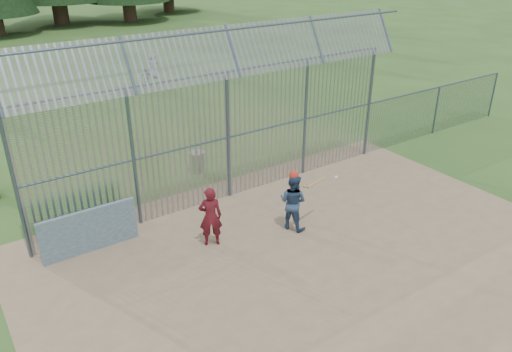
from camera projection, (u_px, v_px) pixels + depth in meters
ground at (298, 247)px, 13.32m from camera, size 120.00×120.00×0.00m
dirt_infield at (310, 255)px, 12.94m from camera, size 14.00×10.00×0.02m
dugout_wall at (89, 231)px, 12.88m from camera, size 2.50×0.12×1.20m
batter at (293, 202)px, 13.81m from camera, size 0.90×0.99×1.65m
onlooker at (210, 216)px, 13.05m from camera, size 0.72×0.62×1.68m
bg_kid_standing at (153, 66)px, 28.88m from camera, size 0.73×0.50×1.43m
bg_kid_seated at (146, 78)px, 27.26m from camera, size 0.63×0.36×1.02m
batting_gear at (299, 177)px, 13.55m from camera, size 1.49×0.45×0.51m
trash_can at (197, 162)px, 17.39m from camera, size 0.56×0.56×0.82m
backstop_fence at (278, 116)px, 15.77m from camera, size 20.09×0.81×5.30m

